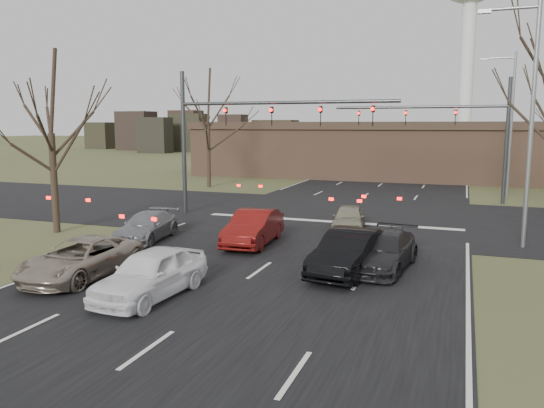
{
  "coord_description": "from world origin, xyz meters",
  "views": [
    {
      "loc": [
        6.54,
        -13.73,
        5.08
      ],
      "look_at": [
        -0.42,
        5.45,
        2.0
      ],
      "focal_mm": 35.0,
      "sensor_mm": 36.0,
      "label": 1
    }
  ],
  "objects_px": {
    "mast_arm_near": "(236,124)",
    "streetlight_right_near": "(527,111)",
    "car_black_hatch": "(349,252)",
    "streetlight_right_far": "(509,117)",
    "car_charcoal_sedan": "(383,251)",
    "car_grey_ahead": "(147,227)",
    "car_silver_ahead": "(349,218)",
    "car_red_ahead": "(253,228)",
    "car_white_sedan": "(151,273)",
    "building": "(414,150)",
    "mast_arm_far": "(460,125)",
    "car_silver_suv": "(81,259)"
  },
  "relations": [
    {
      "from": "mast_arm_far",
      "to": "streetlight_right_near",
      "type": "distance_m",
      "value": 13.28
    },
    {
      "from": "car_black_hatch",
      "to": "car_charcoal_sedan",
      "type": "distance_m",
      "value": 1.4
    },
    {
      "from": "car_white_sedan",
      "to": "car_charcoal_sedan",
      "type": "xyz_separation_m",
      "value": [
        5.99,
        5.46,
        -0.07
      ]
    },
    {
      "from": "streetlight_right_far",
      "to": "car_grey_ahead",
      "type": "xyz_separation_m",
      "value": [
        -15.82,
        -21.04,
        -4.98
      ]
    },
    {
      "from": "car_white_sedan",
      "to": "mast_arm_near",
      "type": "bearing_deg",
      "value": 107.01
    },
    {
      "from": "car_charcoal_sedan",
      "to": "car_red_ahead",
      "type": "relative_size",
      "value": 1.01
    },
    {
      "from": "mast_arm_far",
      "to": "streetlight_right_far",
      "type": "bearing_deg",
      "value": 51.89
    },
    {
      "from": "car_grey_ahead",
      "to": "car_silver_ahead",
      "type": "bearing_deg",
      "value": 24.04
    },
    {
      "from": "building",
      "to": "streetlight_right_near",
      "type": "height_order",
      "value": "streetlight_right_near"
    },
    {
      "from": "car_silver_suv",
      "to": "car_grey_ahead",
      "type": "relative_size",
      "value": 1.12
    },
    {
      "from": "mast_arm_near",
      "to": "streetlight_right_near",
      "type": "bearing_deg",
      "value": -12.05
    },
    {
      "from": "streetlight_right_near",
      "to": "car_charcoal_sedan",
      "type": "bearing_deg",
      "value": -132.45
    },
    {
      "from": "car_silver_ahead",
      "to": "car_grey_ahead",
      "type": "bearing_deg",
      "value": -156.01
    },
    {
      "from": "mast_arm_far",
      "to": "car_silver_ahead",
      "type": "relative_size",
      "value": 2.99
    },
    {
      "from": "car_black_hatch",
      "to": "car_charcoal_sedan",
      "type": "relative_size",
      "value": 1.0
    },
    {
      "from": "car_red_ahead",
      "to": "building",
      "type": "bearing_deg",
      "value": 79.06
    },
    {
      "from": "streetlight_right_near",
      "to": "car_grey_ahead",
      "type": "distance_m",
      "value": 16.61
    },
    {
      "from": "car_red_ahead",
      "to": "car_white_sedan",
      "type": "bearing_deg",
      "value": -96.02
    },
    {
      "from": "streetlight_right_near",
      "to": "car_charcoal_sedan",
      "type": "xyz_separation_m",
      "value": [
        -4.82,
        -5.27,
        -4.93
      ]
    },
    {
      "from": "car_grey_ahead",
      "to": "car_silver_ahead",
      "type": "relative_size",
      "value": 1.13
    },
    {
      "from": "car_silver_suv",
      "to": "car_silver_ahead",
      "type": "distance_m",
      "value": 12.7
    },
    {
      "from": "building",
      "to": "car_white_sedan",
      "type": "relative_size",
      "value": 9.94
    },
    {
      "from": "mast_arm_near",
      "to": "streetlight_right_far",
      "type": "distance_m",
      "value": 20.2
    },
    {
      "from": "car_black_hatch",
      "to": "mast_arm_far",
      "type": "bearing_deg",
      "value": 87.94
    },
    {
      "from": "building",
      "to": "car_grey_ahead",
      "type": "distance_m",
      "value": 33.21
    },
    {
      "from": "building",
      "to": "mast_arm_far",
      "type": "xyz_separation_m",
      "value": [
        4.18,
        -15.0,
        2.35
      ]
    },
    {
      "from": "streetlight_right_near",
      "to": "car_silver_ahead",
      "type": "height_order",
      "value": "streetlight_right_near"
    },
    {
      "from": "car_silver_ahead",
      "to": "car_white_sedan",
      "type": "bearing_deg",
      "value": -114.57
    },
    {
      "from": "mast_arm_near",
      "to": "streetlight_right_near",
      "type": "distance_m",
      "value": 14.38
    },
    {
      "from": "streetlight_right_far",
      "to": "car_charcoal_sedan",
      "type": "bearing_deg",
      "value": -103.44
    },
    {
      "from": "car_charcoal_sedan",
      "to": "car_red_ahead",
      "type": "bearing_deg",
      "value": 166.84
    },
    {
      "from": "car_grey_ahead",
      "to": "car_red_ahead",
      "type": "xyz_separation_m",
      "value": [
        4.76,
        0.81,
        0.12
      ]
    },
    {
      "from": "mast_arm_near",
      "to": "car_charcoal_sedan",
      "type": "xyz_separation_m",
      "value": [
        9.23,
        -8.27,
        -4.42
      ]
    },
    {
      "from": "building",
      "to": "car_silver_ahead",
      "type": "xyz_separation_m",
      "value": [
        -0.51,
        -27.06,
        -2.03
      ]
    },
    {
      "from": "car_silver_suv",
      "to": "car_charcoal_sedan",
      "type": "xyz_separation_m",
      "value": [
        9.3,
        4.52,
        0.0
      ]
    },
    {
      "from": "car_black_hatch",
      "to": "streetlight_right_far",
      "type": "bearing_deg",
      "value": 82.12
    },
    {
      "from": "streetlight_right_far",
      "to": "car_black_hatch",
      "type": "relative_size",
      "value": 2.22
    },
    {
      "from": "mast_arm_near",
      "to": "car_red_ahead",
      "type": "distance_m",
      "value": 8.36
    },
    {
      "from": "car_red_ahead",
      "to": "mast_arm_near",
      "type": "bearing_deg",
      "value": 115.14
    },
    {
      "from": "car_silver_suv",
      "to": "car_white_sedan",
      "type": "xyz_separation_m",
      "value": [
        3.31,
        -0.93,
        0.08
      ]
    },
    {
      "from": "car_silver_suv",
      "to": "car_grey_ahead",
      "type": "bearing_deg",
      "value": 101.68
    },
    {
      "from": "mast_arm_near",
      "to": "building",
      "type": "bearing_deg",
      "value": 73.87
    },
    {
      "from": "car_white_sedan",
      "to": "car_red_ahead",
      "type": "distance_m",
      "value": 7.5
    },
    {
      "from": "car_grey_ahead",
      "to": "car_red_ahead",
      "type": "relative_size",
      "value": 0.94
    },
    {
      "from": "car_grey_ahead",
      "to": "car_red_ahead",
      "type": "height_order",
      "value": "car_red_ahead"
    },
    {
      "from": "mast_arm_far",
      "to": "car_white_sedan",
      "type": "height_order",
      "value": "mast_arm_far"
    },
    {
      "from": "mast_arm_near",
      "to": "car_silver_ahead",
      "type": "relative_size",
      "value": 3.26
    },
    {
      "from": "car_grey_ahead",
      "to": "car_red_ahead",
      "type": "distance_m",
      "value": 4.83
    },
    {
      "from": "mast_arm_far",
      "to": "car_silver_ahead",
      "type": "xyz_separation_m",
      "value": [
        -4.69,
        -12.06,
        -4.38
      ]
    },
    {
      "from": "car_silver_suv",
      "to": "car_charcoal_sedan",
      "type": "height_order",
      "value": "car_charcoal_sedan"
    }
  ]
}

